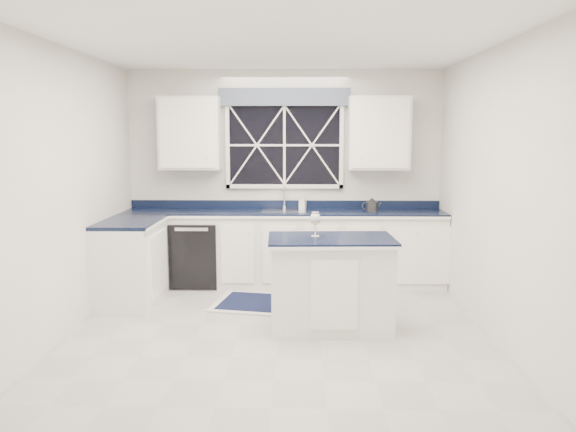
{
  "coord_description": "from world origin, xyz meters",
  "views": [
    {
      "loc": [
        0.2,
        -4.97,
        1.89
      ],
      "look_at": [
        0.08,
        0.4,
        1.1
      ],
      "focal_mm": 35.0,
      "sensor_mm": 36.0,
      "label": 1
    }
  ],
  "objects_px": {
    "dishwasher": "(197,252)",
    "faucet": "(284,197)",
    "kettle": "(372,205)",
    "soap_bottle": "(303,202)",
    "wine_glass": "(315,220)",
    "island": "(331,283)"
  },
  "relations": [
    {
      "from": "dishwasher",
      "to": "faucet",
      "type": "height_order",
      "value": "faucet"
    },
    {
      "from": "kettle",
      "to": "soap_bottle",
      "type": "relative_size",
      "value": 1.39
    },
    {
      "from": "dishwasher",
      "to": "wine_glass",
      "type": "xyz_separation_m",
      "value": [
        1.45,
        -1.54,
        0.66
      ]
    },
    {
      "from": "faucet",
      "to": "kettle",
      "type": "distance_m",
      "value": 1.11
    },
    {
      "from": "faucet",
      "to": "island",
      "type": "bearing_deg",
      "value": -74.39
    },
    {
      "from": "faucet",
      "to": "wine_glass",
      "type": "xyz_separation_m",
      "value": [
        0.35,
        -1.74,
        -0.03
      ]
    },
    {
      "from": "kettle",
      "to": "soap_bottle",
      "type": "xyz_separation_m",
      "value": [
        -0.86,
        0.23,
        0.01
      ]
    },
    {
      "from": "faucet",
      "to": "soap_bottle",
      "type": "distance_m",
      "value": 0.25
    },
    {
      "from": "soap_bottle",
      "to": "wine_glass",
      "type": "bearing_deg",
      "value": -86.29
    },
    {
      "from": "island",
      "to": "soap_bottle",
      "type": "xyz_separation_m",
      "value": [
        -0.27,
        1.82,
        0.57
      ]
    },
    {
      "from": "kettle",
      "to": "dishwasher",
      "type": "bearing_deg",
      "value": -179.19
    },
    {
      "from": "island",
      "to": "kettle",
      "type": "bearing_deg",
      "value": 67.43
    },
    {
      "from": "island",
      "to": "soap_bottle",
      "type": "bearing_deg",
      "value": 96.11
    },
    {
      "from": "dishwasher",
      "to": "island",
      "type": "relative_size",
      "value": 0.66
    },
    {
      "from": "wine_glass",
      "to": "soap_bottle",
      "type": "xyz_separation_m",
      "value": [
        -0.11,
        1.76,
        -0.04
      ]
    },
    {
      "from": "dishwasher",
      "to": "faucet",
      "type": "bearing_deg",
      "value": 10.02
    },
    {
      "from": "island",
      "to": "wine_glass",
      "type": "distance_m",
      "value": 0.64
    },
    {
      "from": "island",
      "to": "wine_glass",
      "type": "height_order",
      "value": "wine_glass"
    },
    {
      "from": "kettle",
      "to": "wine_glass",
      "type": "distance_m",
      "value": 1.7
    },
    {
      "from": "dishwasher",
      "to": "soap_bottle",
      "type": "relative_size",
      "value": 4.71
    },
    {
      "from": "faucet",
      "to": "soap_bottle",
      "type": "bearing_deg",
      "value": 6.22
    },
    {
      "from": "dishwasher",
      "to": "soap_bottle",
      "type": "height_order",
      "value": "soap_bottle"
    }
  ]
}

